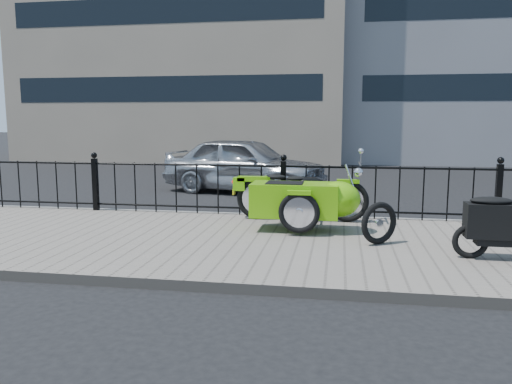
# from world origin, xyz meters

# --- Properties ---
(ground) EXTENTS (120.00, 120.00, 0.00)m
(ground) POSITION_xyz_m (0.00, 0.00, 0.00)
(ground) COLOR black
(ground) RESTS_ON ground
(sidewalk) EXTENTS (30.00, 3.80, 0.12)m
(sidewalk) POSITION_xyz_m (0.00, -0.50, 0.06)
(sidewalk) COLOR slate
(sidewalk) RESTS_ON ground
(curb) EXTENTS (30.00, 0.10, 0.12)m
(curb) POSITION_xyz_m (0.00, 1.44, 0.06)
(curb) COLOR gray
(curb) RESTS_ON ground
(iron_fence) EXTENTS (14.11, 0.11, 1.08)m
(iron_fence) POSITION_xyz_m (0.00, 1.30, 0.59)
(iron_fence) COLOR black
(iron_fence) RESTS_ON sidewalk
(building_tan) EXTENTS (14.00, 8.01, 12.00)m
(building_tan) POSITION_xyz_m (-6.00, 15.99, 6.00)
(building_tan) COLOR gray
(building_tan) RESTS_ON ground
(motorcycle_sidecar) EXTENTS (2.28, 1.48, 0.98)m
(motorcycle_sidecar) POSITION_xyz_m (0.47, 0.34, 0.59)
(motorcycle_sidecar) COLOR black
(motorcycle_sidecar) RESTS_ON sidewalk
(spare_tire) EXTENTS (0.52, 0.41, 0.58)m
(spare_tire) POSITION_xyz_m (1.49, -0.48, 0.41)
(spare_tire) COLOR black
(spare_tire) RESTS_ON sidewalk
(sedan_car) EXTENTS (4.32, 2.54, 1.38)m
(sedan_car) POSITION_xyz_m (-1.35, 4.83, 0.69)
(sedan_car) COLOR #A1A3A8
(sedan_car) RESTS_ON ground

